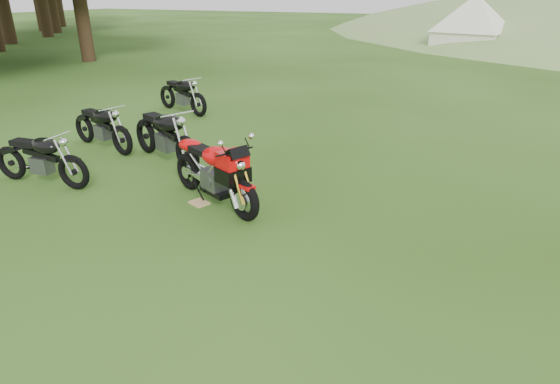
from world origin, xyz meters
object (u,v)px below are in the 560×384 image
at_px(tent_left, 473,23).
at_px(sport_motorcycle, 213,166).
at_px(plywood_board, 199,203).
at_px(vintage_moto_a, 39,157).
at_px(vintage_moto_d, 182,93).
at_px(vintage_moto_b, 164,134).
at_px(vintage_moto_c, 101,125).

bearing_deg(tent_left, sport_motorcycle, -81.55).
bearing_deg(plywood_board, vintage_moto_a, -171.07).
height_order(sport_motorcycle, vintage_moto_a, sport_motorcycle).
relative_size(sport_motorcycle, vintage_moto_d, 1.04).
height_order(vintage_moto_b, vintage_moto_c, vintage_moto_b).
xyz_separation_m(sport_motorcycle, vintage_moto_a, (-2.78, -0.52, -0.11)).
height_order(plywood_board, vintage_moto_c, vintage_moto_c).
relative_size(plywood_board, vintage_moto_a, 0.15).
bearing_deg(sport_motorcycle, vintage_moto_a, -145.39).
bearing_deg(vintage_moto_d, plywood_board, -33.48).
relative_size(plywood_board, tent_left, 0.09).
bearing_deg(plywood_board, tent_left, 84.75).
xyz_separation_m(plywood_board, vintage_moto_d, (-3.39, 4.36, 0.46)).
relative_size(plywood_board, vintage_moto_c, 0.15).
height_order(sport_motorcycle, vintage_moto_d, sport_motorcycle).
height_order(sport_motorcycle, plywood_board, sport_motorcycle).
relative_size(vintage_moto_a, vintage_moto_b, 0.87).
xyz_separation_m(vintage_moto_b, tent_left, (3.42, 19.83, 0.80)).
bearing_deg(sport_motorcycle, vintage_moto_c, -176.72).
distance_m(vintage_moto_a, tent_left, 21.94).
bearing_deg(sport_motorcycle, plywood_board, -126.87).
distance_m(vintage_moto_d, tent_left, 17.53).
bearing_deg(vintage_moto_d, vintage_moto_b, -40.08).
xyz_separation_m(sport_motorcycle, vintage_moto_d, (-3.59, 4.25, -0.08)).
xyz_separation_m(vintage_moto_a, vintage_moto_c, (-0.46, 1.75, 0.01)).
relative_size(vintage_moto_b, vintage_moto_d, 1.10).
height_order(vintage_moto_a, vintage_moto_d, vintage_moto_d).
bearing_deg(vintage_moto_b, vintage_moto_a, -101.01).
distance_m(plywood_board, tent_left, 21.18).
relative_size(sport_motorcycle, plywood_board, 7.06).
relative_size(vintage_moto_b, tent_left, 0.64).
height_order(sport_motorcycle, vintage_moto_c, sport_motorcycle).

